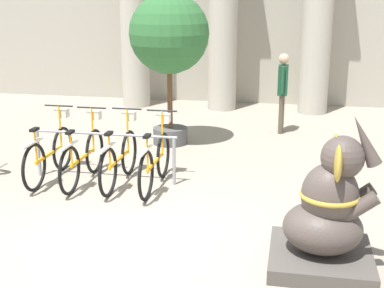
# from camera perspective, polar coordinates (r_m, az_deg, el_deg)

# --- Properties ---
(ground_plane) EXTENTS (60.00, 60.00, 0.00)m
(ground_plane) POSITION_cam_1_polar(r_m,az_deg,el_deg) (6.57, -6.17, -10.06)
(ground_plane) COLOR gray
(column_left) EXTENTS (0.88, 0.88, 5.16)m
(column_left) POSITION_cam_1_polar(r_m,az_deg,el_deg) (13.84, -6.23, 14.82)
(column_left) COLOR #ADA899
(column_left) RESTS_ON ground_plane
(column_middle) EXTENTS (0.88, 0.88, 5.16)m
(column_middle) POSITION_cam_1_polar(r_m,az_deg,el_deg) (13.35, 3.35, 14.85)
(column_middle) COLOR #ADA899
(column_middle) RESTS_ON ground_plane
(column_right) EXTENTS (0.88, 0.88, 5.16)m
(column_right) POSITION_cam_1_polar(r_m,az_deg,el_deg) (13.24, 13.35, 14.45)
(column_right) COLOR #ADA899
(column_right) RESTS_ON ground_plane
(bike_rack) EXTENTS (2.33, 0.05, 0.77)m
(bike_rack) POSITION_cam_1_polar(r_m,az_deg,el_deg) (8.42, -9.35, -0.18)
(bike_rack) COLOR gray
(bike_rack) RESTS_ON ground_plane
(bicycle_0) EXTENTS (0.48, 1.73, 1.11)m
(bicycle_0) POSITION_cam_1_polar(r_m,az_deg,el_deg) (8.69, -14.92, -0.92)
(bicycle_0) COLOR black
(bicycle_0) RESTS_ON ground_plane
(bicycle_1) EXTENTS (0.48, 1.73, 1.11)m
(bicycle_1) POSITION_cam_1_polar(r_m,az_deg,el_deg) (8.43, -11.51, -1.22)
(bicycle_1) COLOR black
(bicycle_1) RESTS_ON ground_plane
(bicycle_2) EXTENTS (0.48, 1.73, 1.11)m
(bicycle_2) POSITION_cam_1_polar(r_m,az_deg,el_deg) (8.26, -7.72, -1.40)
(bicycle_2) COLOR black
(bicycle_2) RESTS_ON ground_plane
(bicycle_3) EXTENTS (0.48, 1.73, 1.11)m
(bicycle_3) POSITION_cam_1_polar(r_m,az_deg,el_deg) (8.07, -3.90, -1.71)
(bicycle_3) COLOR black
(bicycle_3) RESTS_ON ground_plane
(elephant_statue) EXTENTS (1.10, 1.10, 1.71)m
(elephant_statue) POSITION_cam_1_polar(r_m,az_deg,el_deg) (5.89, 14.24, -7.45)
(elephant_statue) COLOR #4C4742
(elephant_statue) RESTS_ON ground_plane
(person_pedestrian) EXTENTS (0.22, 0.47, 1.66)m
(person_pedestrian) POSITION_cam_1_polar(r_m,az_deg,el_deg) (11.26, 9.65, 6.12)
(person_pedestrian) COLOR brown
(person_pedestrian) RESTS_ON ground_plane
(potted_tree) EXTENTS (1.50, 1.50, 2.87)m
(potted_tree) POSITION_cam_1_polar(r_m,az_deg,el_deg) (10.15, -2.44, 11.24)
(potted_tree) COLOR #4C4C4C
(potted_tree) RESTS_ON ground_plane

